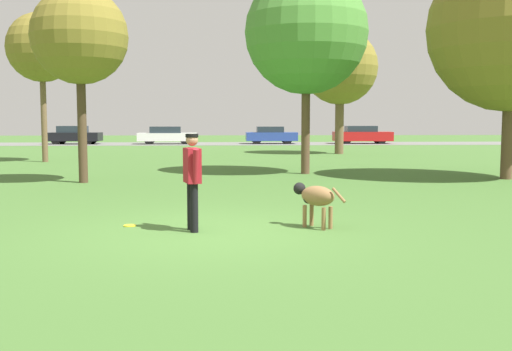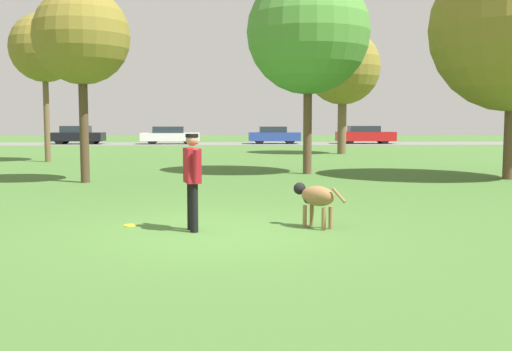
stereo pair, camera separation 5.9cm
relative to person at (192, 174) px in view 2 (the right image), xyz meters
The scene contains 13 objects.
ground_plane 0.98m from the person, 22.23° to the right, with size 120.00×120.00×0.00m, color #426B2D.
far_road_strip 35.44m from the person, 89.57° to the left, with size 120.00×6.00×0.01m.
person is the anchor object (origin of this frame).
dog 2.10m from the person, ahead, with size 0.83×0.88×0.74m.
frisbee 1.53m from the person, 154.77° to the left, with size 0.22×0.22×0.02m.
tree_far_left 18.37m from the person, 113.79° to the left, with size 2.93×2.93×6.33m.
tree_far_right 23.11m from the person, 73.33° to the left, with size 3.95×3.95×6.54m.
tree_mid_center 11.38m from the person, 72.66° to the left, with size 4.06×4.06×6.71m.
tree_near_left 9.10m from the person, 114.82° to the left, with size 2.73×2.73×5.54m.
parked_car_black 36.85m from the person, 106.90° to the left, with size 3.88×1.83×1.35m.
parked_car_white 35.27m from the person, 96.27° to the left, with size 4.40×1.87×1.30m.
parked_car_blue 35.39m from the person, 83.65° to the left, with size 3.83×1.74×1.30m.
parked_car_red 36.75m from the person, 72.89° to the left, with size 4.39×1.87×1.35m.
Camera 2 is at (0.35, -9.58, 1.82)m, focal length 42.00 mm.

